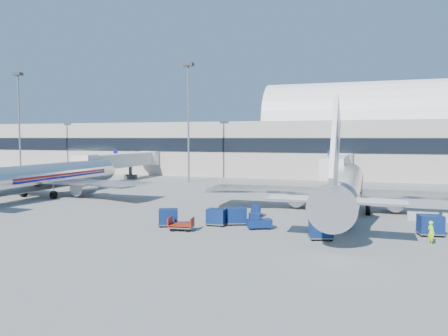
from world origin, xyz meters
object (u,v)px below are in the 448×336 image
(airliner_main, at_px, (344,187))
(tug_lead, at_px, (258,222))
(cart_solo_far, at_px, (430,225))
(jetbridge_mid, at_px, (125,160))
(barrier_near, at_px, (423,216))
(cart_train_b, at_px, (217,217))
(mast_west, at_px, (188,105))
(tug_right, at_px, (334,222))
(jetbridge_near, at_px, (338,164))
(ramp_worker, at_px, (431,233))
(cart_solo_near, at_px, (321,229))
(airliner_mid, at_px, (43,177))
(cart_train_c, at_px, (168,217))
(tug_left, at_px, (256,211))
(cart_open_red, at_px, (181,226))
(cart_train_a, at_px, (237,216))
(mast_far_west, at_px, (19,109))

(airliner_main, relative_size, tug_lead, 14.51)
(cart_solo_far, bearing_deg, jetbridge_mid, 134.04)
(barrier_near, bearing_deg, cart_train_b, -154.91)
(barrier_near, bearing_deg, mast_west, 143.62)
(tug_lead, height_order, tug_right, tug_lead)
(jetbridge_near, height_order, ramp_worker, jetbridge_near)
(cart_train_b, bearing_deg, barrier_near, 24.17)
(cart_solo_near, xyz_separation_m, cart_solo_far, (8.96, 4.44, 0.05))
(tug_lead, distance_m, ramp_worker, 14.66)
(airliner_mid, relative_size, ramp_worker, 19.21)
(cart_train_b, bearing_deg, cart_train_c, -158.43)
(tug_left, bearing_deg, cart_open_red, 141.10)
(airliner_mid, bearing_deg, cart_solo_far, -11.26)
(airliner_mid, xyz_separation_m, cart_solo_far, (49.79, -9.91, -1.95))
(tug_right, bearing_deg, cart_train_a, -157.45)
(tug_left, xyz_separation_m, ramp_worker, (16.41, -7.80, 0.36))
(jetbridge_mid, relative_size, cart_train_b, 14.58)
(airliner_mid, relative_size, cart_train_a, 15.77)
(jetbridge_near, bearing_deg, cart_solo_far, -74.29)
(mast_west, bearing_deg, mast_far_west, 180.00)
(cart_solo_far, relative_size, cart_open_red, 0.96)
(tug_right, height_order, cart_train_a, cart_train_a)
(airliner_main, distance_m, airliner_mid, 42.00)
(airliner_main, height_order, mast_far_west, mast_far_west)
(airliner_mid, distance_m, jetbridge_mid, 26.43)
(mast_far_west, xyz_separation_m, cart_train_c, (54.26, -38.88, -13.89))
(ramp_worker, bearing_deg, tug_left, 35.42)
(barrier_near, distance_m, cart_train_b, 21.45)
(jetbridge_near, bearing_deg, cart_train_b, -103.39)
(jetbridge_mid, bearing_deg, tug_right, -39.01)
(cart_train_a, bearing_deg, cart_solo_far, -21.57)
(jetbridge_mid, height_order, tug_left, jetbridge_mid)
(mast_west, relative_size, tug_lead, 8.80)
(airliner_main, distance_m, tug_left, 10.86)
(tug_lead, distance_m, cart_train_c, 8.70)
(tug_left, relative_size, cart_train_c, 0.94)
(mast_far_west, xyz_separation_m, cart_solo_far, (77.79, -35.41, -13.81))
(airliner_mid, bearing_deg, ramp_worker, -15.17)
(jetbridge_mid, relative_size, tug_left, 12.41)
(cart_solo_near, bearing_deg, mast_far_west, 133.60)
(mast_far_west, xyz_separation_m, cart_train_a, (60.32, -36.02, -13.88))
(airliner_main, distance_m, cart_solo_far, 12.75)
(mast_far_west, xyz_separation_m, cart_train_b, (58.58, -37.10, -13.91))
(cart_train_c, bearing_deg, cart_solo_near, -29.09)
(mast_far_west, xyz_separation_m, tug_lead, (62.81, -37.33, -14.11))
(jetbridge_mid, xyz_separation_m, tug_left, (35.39, -31.89, -3.32))
(barrier_near, bearing_deg, jetbridge_near, 109.85)
(tug_right, relative_size, ramp_worker, 1.19)
(airliner_mid, xyz_separation_m, cart_train_a, (32.32, -10.53, -2.02))
(jetbridge_near, relative_size, cart_train_b, 14.58)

